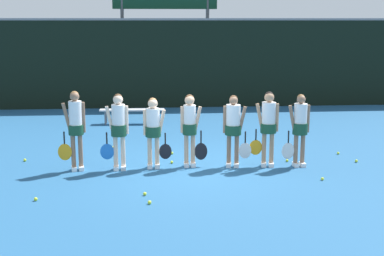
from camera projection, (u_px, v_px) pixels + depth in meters
The scene contains 23 objects.
ground_plane at pixel (193, 167), 12.29m from camera, with size 140.00×140.00×0.00m, color #235684.
fence_windscreen at pixel (174, 63), 20.38m from camera, with size 60.00×0.08×3.39m.
scoreboard at pixel (165, 3), 21.28m from camera, with size 4.17×0.15×5.06m.
bench_courtside at pixel (132, 111), 17.39m from camera, with size 2.11×0.43×0.48m.
player_0 at pixel (75, 124), 11.86m from camera, with size 0.62×0.34×1.80m.
player_1 at pixel (118, 125), 11.91m from camera, with size 0.64×0.35×1.73m.
player_2 at pixel (153, 127), 12.08m from camera, with size 0.64×0.35×1.62m.
player_3 at pixel (190, 125), 12.19m from camera, with size 0.62×0.32×1.68m.
player_4 at pixel (233, 125), 12.16m from camera, with size 0.65×0.37×1.66m.
player_5 at pixel (268, 122), 12.18m from camera, with size 0.65×0.36×1.74m.
player_6 at pixel (300, 125), 12.19m from camera, with size 0.63×0.34×1.68m.
tennis_ball_0 at pixel (322, 179), 11.28m from camera, with size 0.07×0.07×0.07m, color #CCE033.
tennis_ball_1 at pixel (123, 153), 13.44m from camera, with size 0.07×0.07×0.07m, color #CCE033.
tennis_ball_2 at pixel (150, 202), 9.82m from camera, with size 0.07×0.07×0.07m, color #CCE033.
tennis_ball_3 at pixel (25, 160), 12.78m from camera, with size 0.07×0.07×0.07m, color #CCE033.
tennis_ball_4 at pixel (172, 153), 13.46m from camera, with size 0.07×0.07×0.07m, color #CCE033.
tennis_ball_5 at pixel (145, 194), 10.30m from camera, with size 0.07×0.07×0.07m, color #CCE033.
tennis_ball_6 at pixel (36, 199), 10.00m from camera, with size 0.07×0.07×0.07m, color #CCE033.
tennis_ball_7 at pixel (356, 161), 12.71m from camera, with size 0.07×0.07×0.07m, color #CCE033.
tennis_ball_8 at pixel (287, 161), 12.75m from camera, with size 0.06×0.06×0.06m, color #CCE033.
tennis_ball_9 at pixel (113, 148), 14.04m from camera, with size 0.07×0.07×0.07m, color #CCE033.
tennis_ball_10 at pixel (338, 153), 13.46m from camera, with size 0.06×0.06×0.06m, color #CCE033.
tennis_ball_11 at pixel (172, 162), 12.61m from camera, with size 0.07×0.07×0.07m, color #CCE033.
Camera 1 is at (-0.98, -11.83, 3.32)m, focal length 50.00 mm.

